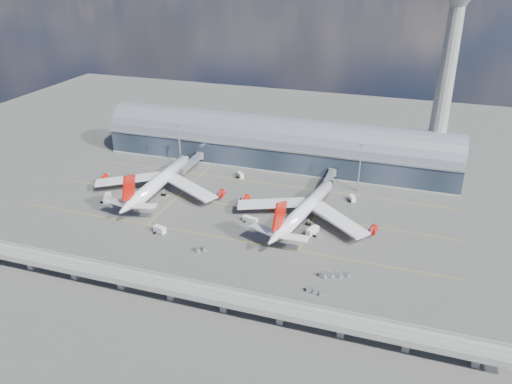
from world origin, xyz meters
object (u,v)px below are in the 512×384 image
(service_truck_3, at_px, (312,231))
(cargo_train_1, at_px, (335,275))
(service_truck_2, at_px, (250,220))
(cargo_train_0, at_px, (200,249))
(service_truck_1, at_px, (160,230))
(service_truck_5, at_px, (240,175))
(floodlight_mast_right, at_px, (360,167))
(airliner_right, at_px, (304,210))
(control_tower, at_px, (445,84))
(floodlight_mast_left, at_px, (180,145))
(service_truck_0, at_px, (107,198))
(airliner_left, at_px, (158,182))
(cargo_train_2, at_px, (315,292))
(service_truck_4, at_px, (352,199))

(service_truck_3, distance_m, cargo_train_1, 32.17)
(service_truck_2, xyz_separation_m, cargo_train_0, (-11.45, -29.68, -0.47))
(service_truck_1, bearing_deg, service_truck_5, 5.89)
(floodlight_mast_right, height_order, airliner_right, floodlight_mast_right)
(floodlight_mast_right, height_order, service_truck_1, floodlight_mast_right)
(control_tower, height_order, cargo_train_0, control_tower)
(service_truck_2, height_order, cargo_train_1, service_truck_2)
(floodlight_mast_left, height_order, service_truck_3, floodlight_mast_left)
(service_truck_0, relative_size, service_truck_2, 1.12)
(control_tower, height_order, service_truck_1, control_tower)
(airliner_left, height_order, cargo_train_1, airliner_left)
(service_truck_0, distance_m, service_truck_5, 71.01)
(service_truck_0, xyz_separation_m, service_truck_2, (73.66, 2.20, -0.36))
(service_truck_2, relative_size, cargo_train_0, 1.45)
(cargo_train_0, bearing_deg, cargo_train_2, -76.66)
(service_truck_1, relative_size, service_truck_3, 0.88)
(service_truck_2, distance_m, service_truck_3, 29.21)
(control_tower, bearing_deg, airliner_right, -128.39)
(floodlight_mast_right, height_order, service_truck_0, floodlight_mast_right)
(service_truck_5, relative_size, cargo_train_0, 1.08)
(cargo_train_1, bearing_deg, service_truck_5, 61.13)
(airliner_left, height_order, service_truck_4, airliner_left)
(airliner_left, xyz_separation_m, service_truck_0, (-19.89, -16.07, -4.65))
(service_truck_1, xyz_separation_m, cargo_train_1, (78.32, -8.43, -0.62))
(cargo_train_1, bearing_deg, service_truck_1, 104.27)
(airliner_right, xyz_separation_m, cargo_train_0, (-34.33, -38.05, -4.84))
(cargo_train_2, bearing_deg, service_truck_0, 60.16)
(airliner_left, bearing_deg, service_truck_2, -15.63)
(floodlight_mast_left, xyz_separation_m, cargo_train_2, (97.68, -90.80, -12.80))
(airliner_right, relative_size, cargo_train_2, 9.46)
(cargo_train_0, bearing_deg, service_truck_4, -10.97)
(service_truck_5, bearing_deg, cargo_train_1, -90.75)
(floodlight_mast_right, bearing_deg, service_truck_2, -130.80)
(service_truck_3, bearing_deg, floodlight_mast_right, 100.38)
(floodlight_mast_left, height_order, service_truck_2, floodlight_mast_left)
(service_truck_4, bearing_deg, floodlight_mast_left, 149.11)
(control_tower, xyz_separation_m, service_truck_1, (-110.95, -97.99, -50.01))
(service_truck_4, bearing_deg, cargo_train_1, -111.14)
(floodlight_mast_right, relative_size, airliner_right, 0.37)
(service_truck_0, height_order, service_truck_1, service_truck_0)
(service_truck_3, relative_size, cargo_train_2, 0.94)
(floodlight_mast_left, height_order, service_truck_4, floodlight_mast_left)
(airliner_left, relative_size, service_truck_1, 12.02)
(floodlight_mast_left, xyz_separation_m, floodlight_mast_right, (100.00, 0.00, 0.00))
(service_truck_0, bearing_deg, cargo_train_2, -43.64)
(floodlight_mast_left, bearing_deg, airliner_right, -26.17)
(airliner_right, distance_m, service_truck_5, 58.16)
(floodlight_mast_right, xyz_separation_m, service_truck_2, (-41.67, -48.27, -12.27))
(control_tower, height_order, service_truck_3, control_tower)
(service_truck_5, bearing_deg, service_truck_4, -50.37)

